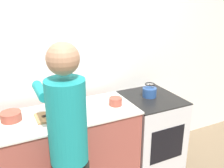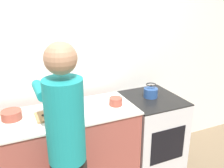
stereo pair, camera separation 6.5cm
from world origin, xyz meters
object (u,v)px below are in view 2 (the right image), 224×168
Objects in this scene: cutting_board at (55,115)px; knife at (53,112)px; person at (66,140)px; bowl_prep at (116,102)px; oven at (150,133)px; kettle at (151,92)px.

cutting_board is 1.43× the size of knife.
knife is at bearing 98.42° from cutting_board.
person is 13.11× the size of bowl_prep.
knife is at bearing -178.20° from oven.
bowl_prep is at bearing -170.15° from oven.
person is at bearing -91.26° from cutting_board.
person is (-1.10, -0.51, 0.49)m from oven.
kettle is at bearing 26.34° from person.
kettle is (1.08, 0.09, 0.02)m from cutting_board.
knife is (-1.09, -0.03, 0.50)m from oven.
kettle is at bearing 98.05° from oven.
knife is 1.50× the size of kettle.
oven is at bearing 9.85° from bowl_prep.
bowl_prep is (0.61, 0.43, 0.03)m from person.
bowl_prep is at bearing -166.89° from kettle.
cutting_board is 2.15× the size of kettle.
oven is at bearing 25.08° from person.
knife is at bearing 89.27° from person.
cutting_board is at bearing -96.91° from knife.
person is 1.22m from kettle.
bowl_prep reaches higher than cutting_board.
kettle is 1.21× the size of bowl_prep.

